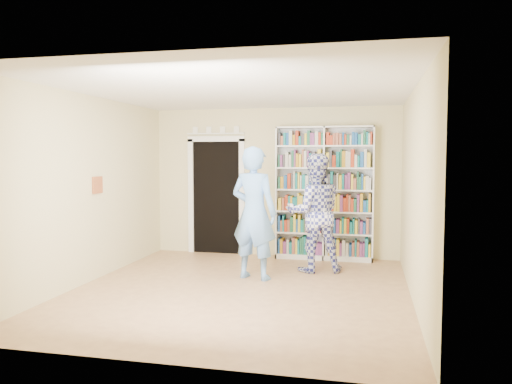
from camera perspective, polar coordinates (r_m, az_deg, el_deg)
floor at (r=6.93m, az=-1.84°, el=-11.15°), size 5.00×5.00×0.00m
ceiling at (r=6.74m, az=-1.89°, el=11.57°), size 5.00×5.00×0.00m
wall_back at (r=9.14m, az=2.08°, el=1.11°), size 4.50×0.00×4.50m
wall_left at (r=7.59m, az=-18.55°, el=0.31°), size 0.00×5.00×5.00m
wall_right at (r=6.51m, az=17.67°, el=-0.25°), size 0.00×5.00×5.00m
bookshelf at (r=8.87m, az=7.81°, el=-0.08°), size 1.71×0.32×2.35m
doorway at (r=9.39m, az=-4.56°, el=0.14°), size 1.10×0.08×2.43m
wall_art at (r=7.74m, az=-17.66°, el=0.77°), size 0.03×0.25×0.25m
man_blue at (r=7.39m, az=-0.23°, el=-2.42°), size 0.81×0.64×1.97m
man_plaid at (r=7.93m, az=6.69°, el=-2.38°), size 1.07×0.94×1.87m
paper_sheet at (r=7.71m, az=7.03°, el=-1.90°), size 0.21×0.02×0.30m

